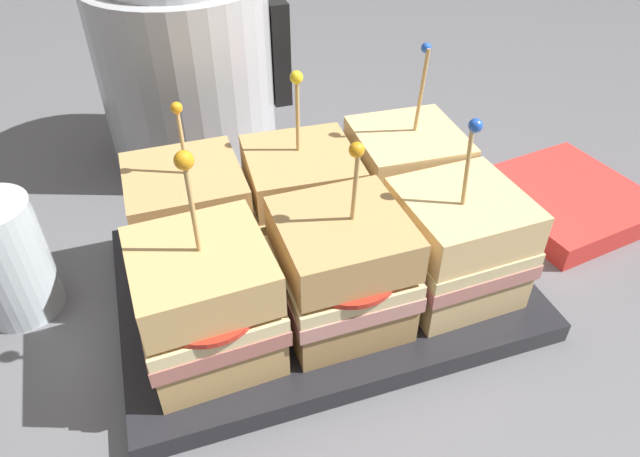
# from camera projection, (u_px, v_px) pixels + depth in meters

# --- Properties ---
(ground_plane) EXTENTS (6.00, 6.00, 0.00)m
(ground_plane) POSITION_uv_depth(u_px,v_px,m) (320.00, 289.00, 0.50)
(ground_plane) COLOR slate
(serving_platter) EXTENTS (0.33, 0.23, 0.02)m
(serving_platter) POSITION_uv_depth(u_px,v_px,m) (320.00, 281.00, 0.49)
(serving_platter) COLOR #232328
(serving_platter) RESTS_ON ground_plane
(sandwich_front_left) EXTENTS (0.10, 0.10, 0.17)m
(sandwich_front_left) POSITION_uv_depth(u_px,v_px,m) (206.00, 303.00, 0.39)
(sandwich_front_left) COLOR tan
(sandwich_front_left) RESTS_ON serving_platter
(sandwich_front_center) EXTENTS (0.09, 0.10, 0.15)m
(sandwich_front_center) POSITION_uv_depth(u_px,v_px,m) (340.00, 271.00, 0.42)
(sandwich_front_center) COLOR tan
(sandwich_front_center) RESTS_ON serving_platter
(sandwich_front_right) EXTENTS (0.10, 0.10, 0.16)m
(sandwich_front_right) POSITION_uv_depth(u_px,v_px,m) (456.00, 244.00, 0.45)
(sandwich_front_right) COLOR #DBB77A
(sandwich_front_right) RESTS_ON serving_platter
(sandwich_back_left) EXTENTS (0.09, 0.09, 0.15)m
(sandwich_back_left) POSITION_uv_depth(u_px,v_px,m) (190.00, 220.00, 0.47)
(sandwich_back_left) COLOR tan
(sandwich_back_left) RESTS_ON serving_platter
(sandwich_back_center) EXTENTS (0.10, 0.10, 0.16)m
(sandwich_back_center) POSITION_uv_depth(u_px,v_px,m) (301.00, 198.00, 0.49)
(sandwich_back_center) COLOR tan
(sandwich_back_center) RESTS_ON serving_platter
(sandwich_back_right) EXTENTS (0.10, 0.10, 0.17)m
(sandwich_back_right) POSITION_uv_depth(u_px,v_px,m) (404.00, 179.00, 0.51)
(sandwich_back_right) COLOR #DBB77A
(sandwich_back_right) RESTS_ON serving_platter
(kettle_steel) EXTENTS (0.21, 0.18, 0.22)m
(kettle_steel) POSITION_uv_depth(u_px,v_px,m) (187.00, 71.00, 0.61)
(kettle_steel) COLOR #B7BABF
(kettle_steel) RESTS_ON ground_plane
(drinking_glass) EXTENTS (0.06, 0.06, 0.10)m
(drinking_glass) POSITION_uv_depth(u_px,v_px,m) (6.00, 260.00, 0.45)
(drinking_glass) COLOR silver
(drinking_glass) RESTS_ON ground_plane
(napkin_stack) EXTENTS (0.16, 0.16, 0.02)m
(napkin_stack) POSITION_uv_depth(u_px,v_px,m) (565.00, 199.00, 0.58)
(napkin_stack) COLOR red
(napkin_stack) RESTS_ON ground_plane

